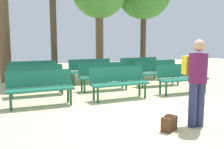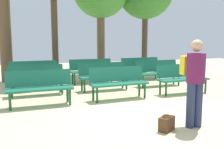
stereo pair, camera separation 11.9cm
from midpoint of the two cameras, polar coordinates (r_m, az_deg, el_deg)
The scene contains 13 objects.
ground_plane at distance 6.05m, azimuth 7.79°, elevation -8.28°, with size 24.00×24.00×0.00m, color beige.
bench_r0_c0 at distance 6.80m, azimuth -14.74°, elevation -2.30°, with size 1.62×0.55×0.87m.
bench_r0_c1 at distance 7.29m, azimuth 1.82°, elevation -1.33°, with size 1.63×0.60×0.87m.
bench_r0_c2 at distance 8.31m, azimuth 15.13°, elevation -0.44°, with size 1.62×0.57×0.87m.
bench_r1_c0 at distance 8.09m, azimuth -15.45°, elevation -0.68°, with size 1.63×0.57×0.87m.
bench_r1_c1 at distance 8.52m, azimuth -1.40°, elevation 0.05°, with size 1.62×0.56×0.87m.
bench_r1_c2 at distance 9.44m, azimuth 10.17°, elevation 0.71°, with size 1.62×0.54×0.87m.
bench_r2_c0 at distance 9.43m, azimuth -15.93°, elevation 0.52°, with size 1.63×0.58×0.87m.
bench_r2_c1 at distance 9.84m, azimuth -4.05°, elevation 1.12°, with size 1.63×0.58×0.87m.
bench_r2_c2 at distance 10.54m, azimuth 6.62°, elevation 1.56°, with size 1.63×0.58×0.87m.
tree_0 at distance 10.78m, azimuth -21.57°, elevation 7.82°, with size 0.44×0.44×3.50m.
visitor_with_backpack at distance 5.22m, azimuth 17.84°, elevation -0.70°, with size 0.35×0.53×1.65m.
handbag at distance 5.04m, azimuth 12.28°, elevation -10.21°, with size 0.37×0.33×0.29m.
Camera 2 is at (-2.49, -5.24, 1.71)m, focal length 42.74 mm.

